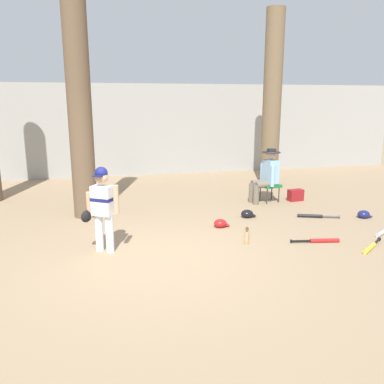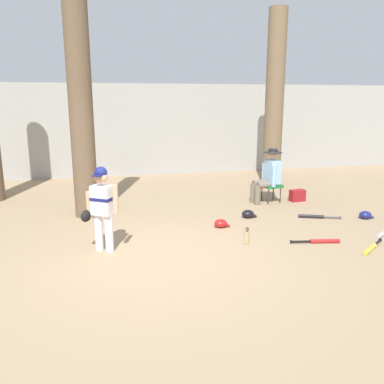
{
  "view_description": "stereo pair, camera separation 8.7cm",
  "coord_description": "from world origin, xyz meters",
  "px_view_note": "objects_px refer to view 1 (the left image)",
  "views": [
    {
      "loc": [
        -0.88,
        -5.28,
        2.26
      ],
      "look_at": [
        0.67,
        0.96,
        0.75
      ],
      "focal_mm": 37.04,
      "sensor_mm": 36.0,
      "label": 1
    },
    {
      "loc": [
        -0.79,
        -5.3,
        2.26
      ],
      "look_at": [
        0.67,
        0.96,
        0.75
      ],
      "focal_mm": 37.04,
      "sensor_mm": 36.0,
      "label": 2
    }
  ],
  "objects_px": {
    "tree_behind_spectator": "(272,109)",
    "bat_yellow_trainer": "(371,247)",
    "folding_stool": "(270,186)",
    "batting_helmet_red": "(220,223)",
    "tree_near_player": "(79,96)",
    "bat_aluminum_silver": "(383,232)",
    "handbag_beside_stool": "(296,195)",
    "bat_black_composite": "(313,216)",
    "seated_spectator": "(267,174)",
    "bat_red_barrel": "(321,241)",
    "batting_helmet_navy": "(364,214)",
    "batting_helmet_black": "(247,214)",
    "young_ballplayer": "(102,204)",
    "bat_wood_tan": "(247,237)"
  },
  "relations": [
    {
      "from": "folding_stool",
      "to": "bat_wood_tan",
      "type": "xyz_separation_m",
      "value": [
        -1.4,
        -2.17,
        -0.33
      ]
    },
    {
      "from": "tree_behind_spectator",
      "to": "batting_helmet_navy",
      "type": "relative_size",
      "value": 16.53
    },
    {
      "from": "bat_aluminum_silver",
      "to": "seated_spectator",
      "type": "bearing_deg",
      "value": 113.43
    },
    {
      "from": "tree_behind_spectator",
      "to": "bat_aluminum_silver",
      "type": "height_order",
      "value": "tree_behind_spectator"
    },
    {
      "from": "bat_red_barrel",
      "to": "bat_aluminum_silver",
      "type": "distance_m",
      "value": 1.29
    },
    {
      "from": "tree_near_player",
      "to": "bat_aluminum_silver",
      "type": "distance_m",
      "value": 5.97
    },
    {
      "from": "young_ballplayer",
      "to": "batting_helmet_black",
      "type": "xyz_separation_m",
      "value": [
        2.78,
        1.14,
        -0.67
      ]
    },
    {
      "from": "handbag_beside_stool",
      "to": "bat_yellow_trainer",
      "type": "height_order",
      "value": "handbag_beside_stool"
    },
    {
      "from": "bat_black_composite",
      "to": "batting_helmet_navy",
      "type": "relative_size",
      "value": 2.75
    },
    {
      "from": "tree_near_player",
      "to": "batting_helmet_red",
      "type": "relative_size",
      "value": 18.77
    },
    {
      "from": "bat_yellow_trainer",
      "to": "batting_helmet_black",
      "type": "xyz_separation_m",
      "value": [
        -1.23,
        2.04,
        0.04
      ]
    },
    {
      "from": "bat_aluminum_silver",
      "to": "handbag_beside_stool",
      "type": "bearing_deg",
      "value": 98.5
    },
    {
      "from": "folding_stool",
      "to": "bat_black_composite",
      "type": "xyz_separation_m",
      "value": [
        0.31,
        -1.36,
        -0.33
      ]
    },
    {
      "from": "tree_near_player",
      "to": "bat_aluminum_silver",
      "type": "height_order",
      "value": "tree_near_player"
    },
    {
      "from": "young_ballplayer",
      "to": "batting_helmet_black",
      "type": "bearing_deg",
      "value": 22.35
    },
    {
      "from": "batting_helmet_navy",
      "to": "bat_yellow_trainer",
      "type": "bearing_deg",
      "value": -123.45
    },
    {
      "from": "bat_yellow_trainer",
      "to": "batting_helmet_black",
      "type": "height_order",
      "value": "batting_helmet_black"
    },
    {
      "from": "batting_helmet_red",
      "to": "batting_helmet_navy",
      "type": "relative_size",
      "value": 1.0
    },
    {
      "from": "bat_red_barrel",
      "to": "bat_black_composite",
      "type": "relative_size",
      "value": 1.03
    },
    {
      "from": "tree_behind_spectator",
      "to": "bat_wood_tan",
      "type": "bearing_deg",
      "value": -119.06
    },
    {
      "from": "handbag_beside_stool",
      "to": "bat_black_composite",
      "type": "bearing_deg",
      "value": -103.31
    },
    {
      "from": "folding_stool",
      "to": "bat_wood_tan",
      "type": "relative_size",
      "value": 0.66
    },
    {
      "from": "tree_behind_spectator",
      "to": "bat_yellow_trainer",
      "type": "distance_m",
      "value": 5.24
    },
    {
      "from": "bat_red_barrel",
      "to": "batting_helmet_navy",
      "type": "relative_size",
      "value": 2.84
    },
    {
      "from": "bat_aluminum_silver",
      "to": "bat_wood_tan",
      "type": "bearing_deg",
      "value": 172.09
    },
    {
      "from": "young_ballplayer",
      "to": "bat_red_barrel",
      "type": "xyz_separation_m",
      "value": [
        3.42,
        -0.46,
        -0.71
      ]
    },
    {
      "from": "tree_behind_spectator",
      "to": "batting_helmet_navy",
      "type": "bearing_deg",
      "value": -81.89
    },
    {
      "from": "folding_stool",
      "to": "batting_helmet_red",
      "type": "xyz_separation_m",
      "value": [
        -1.64,
        -1.48,
        -0.3
      ]
    },
    {
      "from": "folding_stool",
      "to": "bat_aluminum_silver",
      "type": "relative_size",
      "value": 0.68
    },
    {
      "from": "batting_helmet_black",
      "to": "bat_red_barrel",
      "type": "bearing_deg",
      "value": -68.28
    },
    {
      "from": "tree_behind_spectator",
      "to": "seated_spectator",
      "type": "height_order",
      "value": "tree_behind_spectator"
    },
    {
      "from": "batting_helmet_navy",
      "to": "folding_stool",
      "type": "bearing_deg",
      "value": 128.06
    },
    {
      "from": "bat_yellow_trainer",
      "to": "batting_helmet_black",
      "type": "distance_m",
      "value": 2.38
    },
    {
      "from": "batting_helmet_navy",
      "to": "tree_near_player",
      "type": "bearing_deg",
      "value": 164.58
    },
    {
      "from": "batting_helmet_red",
      "to": "bat_wood_tan",
      "type": "bearing_deg",
      "value": -71.18
    },
    {
      "from": "batting_helmet_black",
      "to": "tree_near_player",
      "type": "bearing_deg",
      "value": 164.08
    },
    {
      "from": "folding_stool",
      "to": "batting_helmet_black",
      "type": "xyz_separation_m",
      "value": [
        -0.94,
        -1.03,
        -0.29
      ]
    },
    {
      "from": "handbag_beside_stool",
      "to": "batting_helmet_red",
      "type": "distance_m",
      "value": 2.66
    },
    {
      "from": "handbag_beside_stool",
      "to": "batting_helmet_black",
      "type": "xyz_separation_m",
      "value": [
        -1.56,
        -0.96,
        -0.06
      ]
    },
    {
      "from": "young_ballplayer",
      "to": "batting_helmet_black",
      "type": "relative_size",
      "value": 4.55
    },
    {
      "from": "folding_stool",
      "to": "bat_red_barrel",
      "type": "distance_m",
      "value": 2.67
    },
    {
      "from": "young_ballplayer",
      "to": "batting_helmet_red",
      "type": "height_order",
      "value": "young_ballplayer"
    },
    {
      "from": "bat_red_barrel",
      "to": "bat_yellow_trainer",
      "type": "distance_m",
      "value": 0.74
    },
    {
      "from": "seated_spectator",
      "to": "bat_black_composite",
      "type": "relative_size",
      "value": 1.56
    },
    {
      "from": "young_ballplayer",
      "to": "handbag_beside_stool",
      "type": "relative_size",
      "value": 3.84
    },
    {
      "from": "bat_aluminum_silver",
      "to": "batting_helmet_red",
      "type": "height_order",
      "value": "batting_helmet_red"
    },
    {
      "from": "tree_near_player",
      "to": "bat_black_composite",
      "type": "xyz_separation_m",
      "value": [
        4.32,
        -1.2,
        -2.29
      ]
    },
    {
      "from": "tree_behind_spectator",
      "to": "seated_spectator",
      "type": "bearing_deg",
      "value": -116.45
    },
    {
      "from": "batting_helmet_red",
      "to": "batting_helmet_black",
      "type": "height_order",
      "value": "batting_helmet_black"
    },
    {
      "from": "tree_behind_spectator",
      "to": "bat_black_composite",
      "type": "distance_m",
      "value": 3.71
    }
  ]
}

